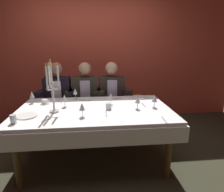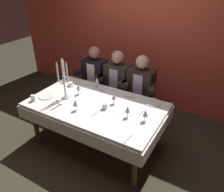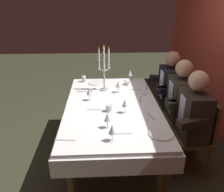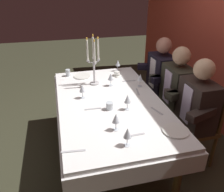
{
  "view_description": "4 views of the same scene",
  "coord_description": "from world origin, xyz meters",
  "px_view_note": "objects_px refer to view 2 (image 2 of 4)",
  "views": [
    {
      "loc": [
        -0.01,
        -2.25,
        1.51
      ],
      "look_at": [
        0.22,
        0.01,
        0.89
      ],
      "focal_mm": 30.06,
      "sensor_mm": 36.0,
      "label": 1
    },
    {
      "loc": [
        1.55,
        -2.22,
        2.39
      ],
      "look_at": [
        0.24,
        0.04,
        0.92
      ],
      "focal_mm": 35.9,
      "sensor_mm": 36.0,
      "label": 2
    },
    {
      "loc": [
        2.52,
        -0.13,
        1.94
      ],
      "look_at": [
        0.2,
        -0.01,
        0.94
      ],
      "focal_mm": 37.26,
      "sensor_mm": 36.0,
      "label": 3
    },
    {
      "loc": [
        2.15,
        -0.51,
        1.94
      ],
      "look_at": [
        0.16,
        -0.01,
        0.88
      ],
      "focal_mm": 37.11,
      "sensor_mm": 36.0,
      "label": 4
    }
  ],
  "objects_px": {
    "wine_glass_2": "(97,80)",
    "seated_diner_1": "(117,79)",
    "wine_glass_1": "(145,113)",
    "wine_glass_3": "(64,76)",
    "dining_table": "(96,111)",
    "dinner_plate_0": "(153,102)",
    "wine_glass_6": "(128,110)",
    "wine_glass_0": "(75,103)",
    "seated_diner_2": "(141,85)",
    "wine_glass_4": "(114,97)",
    "water_tumbler_1": "(105,106)",
    "seated_diner_0": "(95,73)",
    "wine_glass_5": "(78,87)",
    "coffee_cup_0": "(70,84)",
    "candelabra": "(64,81)",
    "dinner_plate_1": "(46,96)",
    "water_tumbler_0": "(33,98)"
  },
  "relations": [
    {
      "from": "wine_glass_6",
      "to": "wine_glass_3",
      "type": "bearing_deg",
      "value": 164.25
    },
    {
      "from": "wine_glass_2",
      "to": "seated_diner_2",
      "type": "relative_size",
      "value": 0.13
    },
    {
      "from": "wine_glass_2",
      "to": "water_tumbler_0",
      "type": "bearing_deg",
      "value": -123.62
    },
    {
      "from": "dinner_plate_1",
      "to": "water_tumbler_1",
      "type": "relative_size",
      "value": 3.0
    },
    {
      "from": "wine_glass_0",
      "to": "seated_diner_1",
      "type": "xyz_separation_m",
      "value": [
        -0.0,
        1.16,
        -0.12
      ]
    },
    {
      "from": "wine_glass_0",
      "to": "seated_diner_0",
      "type": "relative_size",
      "value": 0.13
    },
    {
      "from": "wine_glass_1",
      "to": "seated_diner_1",
      "type": "height_order",
      "value": "seated_diner_1"
    },
    {
      "from": "wine_glass_2",
      "to": "dining_table",
      "type": "bearing_deg",
      "value": -58.51
    },
    {
      "from": "wine_glass_5",
      "to": "seated_diner_0",
      "type": "relative_size",
      "value": 0.13
    },
    {
      "from": "wine_glass_0",
      "to": "wine_glass_4",
      "type": "relative_size",
      "value": 1.0
    },
    {
      "from": "wine_glass_0",
      "to": "wine_glass_2",
      "type": "distance_m",
      "value": 0.73
    },
    {
      "from": "wine_glass_3",
      "to": "seated_diner_0",
      "type": "bearing_deg",
      "value": 66.98
    },
    {
      "from": "dinner_plate_0",
      "to": "coffee_cup_0",
      "type": "bearing_deg",
      "value": -172.83
    },
    {
      "from": "wine_glass_2",
      "to": "seated_diner_1",
      "type": "height_order",
      "value": "seated_diner_1"
    },
    {
      "from": "wine_glass_2",
      "to": "dinner_plate_0",
      "type": "bearing_deg",
      "value": -0.95
    },
    {
      "from": "coffee_cup_0",
      "to": "seated_diner_0",
      "type": "bearing_deg",
      "value": 84.25
    },
    {
      "from": "wine_glass_4",
      "to": "wine_glass_5",
      "type": "distance_m",
      "value": 0.6
    },
    {
      "from": "water_tumbler_0",
      "to": "wine_glass_3",
      "type": "bearing_deg",
      "value": 91.75
    },
    {
      "from": "wine_glass_4",
      "to": "water_tumbler_1",
      "type": "distance_m",
      "value": 0.19
    },
    {
      "from": "dinner_plate_0",
      "to": "seated_diner_1",
      "type": "distance_m",
      "value": 0.94
    },
    {
      "from": "wine_glass_5",
      "to": "seated_diner_2",
      "type": "distance_m",
      "value": 1.05
    },
    {
      "from": "candelabra",
      "to": "wine_glass_4",
      "type": "relative_size",
      "value": 3.79
    },
    {
      "from": "water_tumbler_0",
      "to": "wine_glass_2",
      "type": "bearing_deg",
      "value": 56.38
    },
    {
      "from": "dinner_plate_0",
      "to": "wine_glass_1",
      "type": "height_order",
      "value": "wine_glass_1"
    },
    {
      "from": "seated_diner_0",
      "to": "seated_diner_2",
      "type": "bearing_deg",
      "value": 0.0
    },
    {
      "from": "dinner_plate_0",
      "to": "water_tumbler_0",
      "type": "bearing_deg",
      "value": -151.64
    },
    {
      "from": "dining_table",
      "to": "dinner_plate_0",
      "type": "height_order",
      "value": "dinner_plate_0"
    },
    {
      "from": "wine_glass_6",
      "to": "wine_glass_5",
      "type": "bearing_deg",
      "value": 169.21
    },
    {
      "from": "dining_table",
      "to": "wine_glass_2",
      "type": "xyz_separation_m",
      "value": [
        -0.27,
        0.44,
        0.23
      ]
    },
    {
      "from": "wine_glass_1",
      "to": "wine_glass_3",
      "type": "distance_m",
      "value": 1.64
    },
    {
      "from": "wine_glass_3",
      "to": "seated_diner_2",
      "type": "relative_size",
      "value": 0.13
    },
    {
      "from": "wine_glass_0",
      "to": "wine_glass_5",
      "type": "relative_size",
      "value": 1.0
    },
    {
      "from": "water_tumbler_0",
      "to": "water_tumbler_1",
      "type": "distance_m",
      "value": 1.06
    },
    {
      "from": "seated_diner_0",
      "to": "water_tumbler_0",
      "type": "bearing_deg",
      "value": -99.82
    },
    {
      "from": "coffee_cup_0",
      "to": "wine_glass_6",
      "type": "bearing_deg",
      "value": -15.35
    },
    {
      "from": "wine_glass_1",
      "to": "wine_glass_6",
      "type": "xyz_separation_m",
      "value": [
        -0.23,
        -0.03,
        0.0
      ]
    },
    {
      "from": "dinner_plate_1",
      "to": "wine_glass_4",
      "type": "bearing_deg",
      "value": 18.68
    },
    {
      "from": "wine_glass_0",
      "to": "wine_glass_5",
      "type": "height_order",
      "value": "same"
    },
    {
      "from": "dinner_plate_1",
      "to": "wine_glass_2",
      "type": "relative_size",
      "value": 1.41
    },
    {
      "from": "water_tumbler_1",
      "to": "seated_diner_2",
      "type": "relative_size",
      "value": 0.06
    },
    {
      "from": "wine_glass_3",
      "to": "dining_table",
      "type": "bearing_deg",
      "value": -20.59
    },
    {
      "from": "wine_glass_0",
      "to": "wine_glass_1",
      "type": "xyz_separation_m",
      "value": [
        0.9,
        0.24,
        0.0
      ]
    },
    {
      "from": "water_tumbler_1",
      "to": "seated_diner_2",
      "type": "xyz_separation_m",
      "value": [
        0.13,
        0.93,
        -0.04
      ]
    },
    {
      "from": "wine_glass_3",
      "to": "wine_glass_6",
      "type": "relative_size",
      "value": 1.0
    },
    {
      "from": "wine_glass_0",
      "to": "coffee_cup_0",
      "type": "bearing_deg",
      "value": 134.87
    },
    {
      "from": "candelabra",
      "to": "dinner_plate_1",
      "type": "relative_size",
      "value": 2.69
    },
    {
      "from": "wine_glass_2",
      "to": "seated_diner_1",
      "type": "bearing_deg",
      "value": 73.42
    },
    {
      "from": "dinner_plate_1",
      "to": "wine_glass_3",
      "type": "distance_m",
      "value": 0.54
    },
    {
      "from": "wine_glass_4",
      "to": "wine_glass_5",
      "type": "height_order",
      "value": "same"
    },
    {
      "from": "candelabra",
      "to": "dinner_plate_1",
      "type": "height_order",
      "value": "candelabra"
    }
  ]
}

